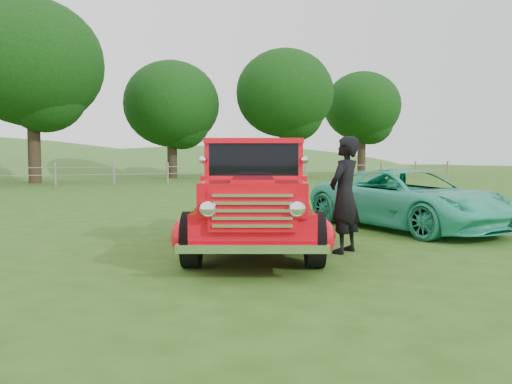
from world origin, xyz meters
name	(u,v)px	position (x,y,z in m)	size (l,w,h in m)	color
ground	(316,259)	(0.00, 0.00, 0.00)	(140.00, 140.00, 0.00)	#264D14
distant_hills	(38,207)	(-4.08, 59.46, -4.55)	(116.00, 60.00, 18.00)	#376224
fence_line	(114,173)	(0.00, 22.00, 0.60)	(48.00, 0.12, 1.20)	slate
tree_near_west	(32,63)	(-4.00, 25.00, 6.80)	(8.00, 8.00, 10.42)	black
tree_near_east	(172,104)	(5.00, 29.00, 5.25)	(6.80, 6.80, 8.33)	black
tree_mid_east	(285,94)	(13.00, 27.00, 6.17)	(7.20, 7.20, 9.44)	black
tree_far_east	(362,107)	(22.00, 30.00, 5.86)	(6.60, 6.60, 8.86)	black
red_pickup	(254,199)	(-0.47, 1.23, 0.80)	(3.61, 5.27, 1.78)	black
teal_sedan	(407,199)	(3.32, 1.95, 0.62)	(2.05, 4.44, 1.23)	#30C099
man	(345,195)	(0.63, 0.23, 0.91)	(0.66, 0.43, 1.81)	black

